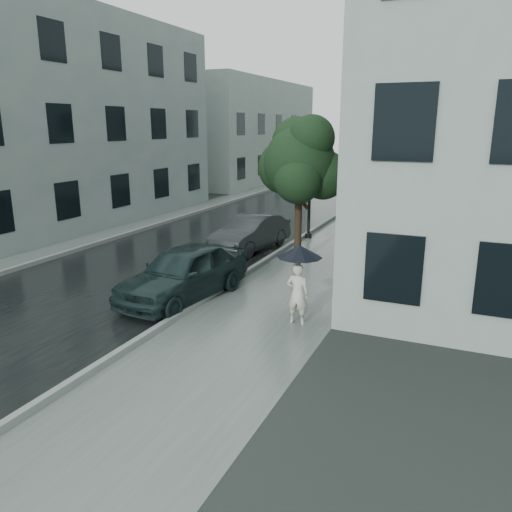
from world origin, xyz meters
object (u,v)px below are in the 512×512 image
at_px(street_tree, 300,162).
at_px(car_near, 184,272).
at_px(pedestrian, 297,294).
at_px(lamp_post, 307,170).
at_px(car_far, 250,233).

bearing_deg(street_tree, car_near, -108.43).
bearing_deg(pedestrian, lamp_post, -75.50).
bearing_deg(car_far, lamp_post, 74.28).
bearing_deg(street_tree, pedestrian, -71.45).
distance_m(street_tree, car_near, 5.71).
bearing_deg(lamp_post, car_far, -97.49).
distance_m(pedestrian, car_near, 3.41).
height_order(pedestrian, car_near, pedestrian).
distance_m(car_near, car_far, 5.66).
relative_size(street_tree, car_far, 1.24).
bearing_deg(car_far, street_tree, -13.63).
bearing_deg(street_tree, car_far, 159.10).
height_order(pedestrian, car_far, pedestrian).
height_order(lamp_post, car_near, lamp_post).
bearing_deg(car_far, pedestrian, -49.89).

